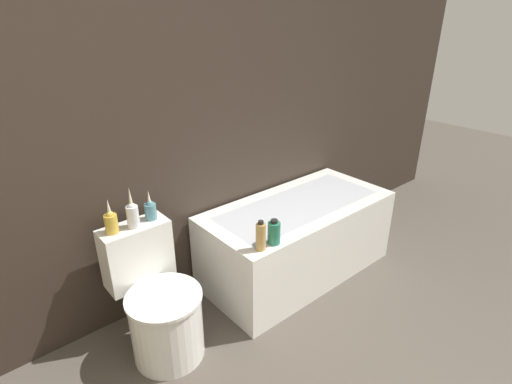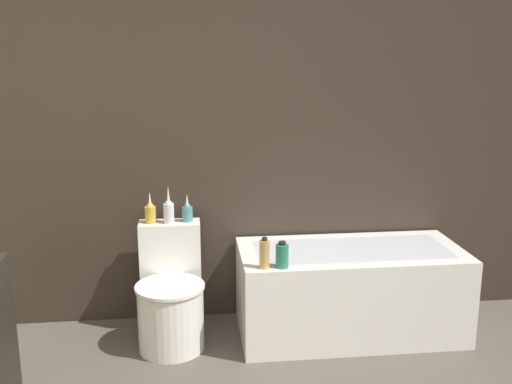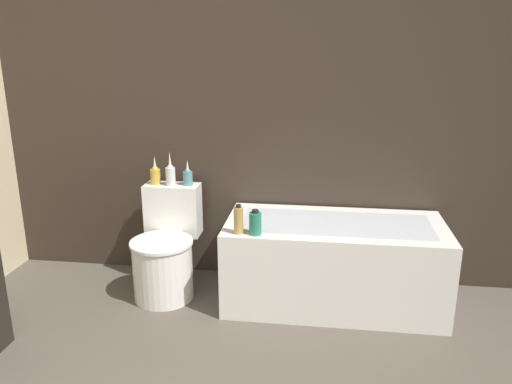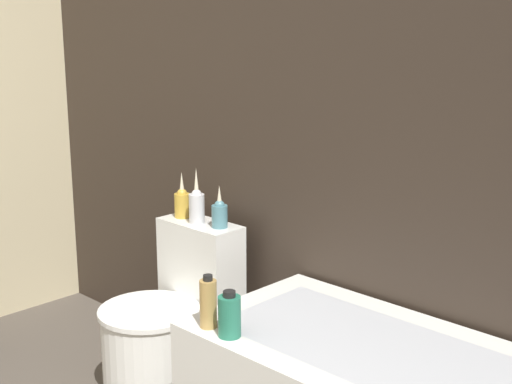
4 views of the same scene
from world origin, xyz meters
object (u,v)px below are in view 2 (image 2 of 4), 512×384
(toilet, at_px, (171,298))
(shampoo_bottle_short, at_px, (282,256))
(vase_silver, at_px, (169,210))
(vase_bronze, at_px, (187,212))
(shampoo_bottle_tall, at_px, (265,254))
(bathtub, at_px, (350,290))
(vase_gold, at_px, (150,212))

(toilet, bearing_deg, shampoo_bottle_short, -20.60)
(vase_silver, relative_size, shampoo_bottle_short, 1.53)
(vase_bronze, relative_size, shampoo_bottle_short, 1.15)
(vase_silver, height_order, shampoo_bottle_short, vase_silver)
(shampoo_bottle_short, bearing_deg, shampoo_bottle_tall, 179.82)
(vase_bronze, bearing_deg, vase_silver, -168.37)
(bathtub, relative_size, vase_bronze, 7.84)
(vase_bronze, relative_size, shampoo_bottle_tall, 0.97)
(vase_gold, distance_m, shampoo_bottle_short, 0.92)
(toilet, height_order, shampoo_bottle_short, toilet)
(vase_gold, xyz_separation_m, shampoo_bottle_short, (0.78, -0.46, -0.16))
(toilet, distance_m, shampoo_bottle_tall, 0.71)
(bathtub, xyz_separation_m, toilet, (-1.16, -0.02, 0.01))
(bathtub, bearing_deg, vase_silver, 171.36)
(toilet, bearing_deg, vase_gold, 118.86)
(vase_gold, height_order, shampoo_bottle_tall, vase_gold)
(shampoo_bottle_short, bearing_deg, vase_bronze, 139.32)
(bathtub, xyz_separation_m, vase_bronze, (-1.04, 0.20, 0.51))
(bathtub, distance_m, vase_gold, 1.39)
(vase_silver, bearing_deg, bathtub, -8.64)
(shampoo_bottle_tall, bearing_deg, bathtub, 24.25)
(vase_silver, relative_size, vase_bronze, 1.34)
(vase_bronze, xyz_separation_m, shampoo_bottle_short, (0.55, -0.47, -0.15))
(toilet, xyz_separation_m, shampoo_bottle_tall, (0.56, -0.25, 0.36))
(vase_silver, height_order, shampoo_bottle_tall, vase_silver)
(toilet, xyz_separation_m, shampoo_bottle_short, (0.67, -0.25, 0.34))
(shampoo_bottle_tall, height_order, shampoo_bottle_short, shampoo_bottle_tall)
(vase_silver, bearing_deg, toilet, -90.00)
(bathtub, xyz_separation_m, vase_silver, (-1.16, 0.18, 0.53))
(vase_gold, height_order, shampoo_bottle_short, vase_gold)
(bathtub, xyz_separation_m, shampoo_bottle_tall, (-0.60, -0.27, 0.37))
(shampoo_bottle_short, bearing_deg, vase_gold, 149.36)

